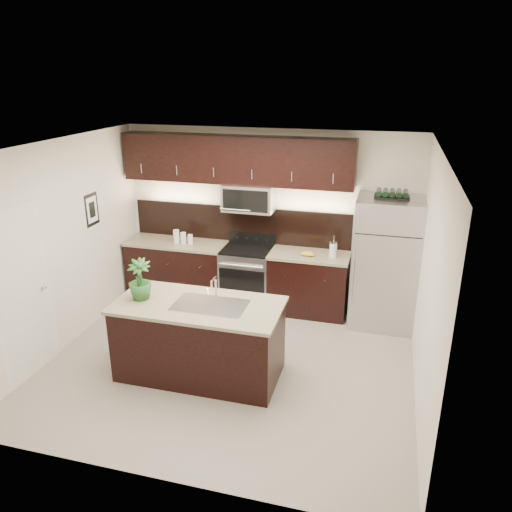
{
  "coord_description": "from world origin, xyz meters",
  "views": [
    {
      "loc": [
        1.75,
        -5.18,
        3.48
      ],
      "look_at": [
        0.2,
        0.55,
        1.27
      ],
      "focal_mm": 35.0,
      "sensor_mm": 36.0,
      "label": 1
    }
  ],
  "objects": [
    {
      "name": "plant",
      "position": [
        -0.97,
        -0.35,
        1.18
      ],
      "size": [
        0.34,
        0.34,
        0.49
      ],
      "primitive_type": "imported",
      "rotation": [
        0.0,
        0.0,
        0.28
      ],
      "color": "#255622",
      "rests_on": "island"
    },
    {
      "name": "upper_fixtures",
      "position": [
        -0.43,
        1.84,
        2.14
      ],
      "size": [
        3.49,
        0.4,
        1.66
      ],
      "color": "black",
      "rests_on": "counter_run"
    },
    {
      "name": "sink_faucet",
      "position": [
        -0.12,
        -0.3,
        0.96
      ],
      "size": [
        0.84,
        0.5,
        0.28
      ],
      "color": "silver",
      "rests_on": "island"
    },
    {
      "name": "wine_rack",
      "position": [
        1.8,
        1.63,
        1.92
      ],
      "size": [
        0.46,
        0.29,
        0.11
      ],
      "color": "black",
      "rests_on": "refrigerator"
    },
    {
      "name": "room_walls",
      "position": [
        -0.11,
        -0.04,
        1.7
      ],
      "size": [
        4.52,
        4.02,
        2.71
      ],
      "color": "silver",
      "rests_on": "ground"
    },
    {
      "name": "refrigerator",
      "position": [
        1.8,
        1.63,
        0.94
      ],
      "size": [
        0.9,
        0.81,
        1.87
      ],
      "primitive_type": "cube",
      "color": "#B2B2B7",
      "rests_on": "ground"
    },
    {
      "name": "french_press",
      "position": [
        1.06,
        1.64,
        1.06
      ],
      "size": [
        0.11,
        0.11,
        0.32
      ],
      "rotation": [
        0.0,
        0.0,
        0.3
      ],
      "color": "silver",
      "rests_on": "counter_run"
    },
    {
      "name": "ground",
      "position": [
        0.0,
        0.0,
        0.0
      ],
      "size": [
        4.5,
        4.5,
        0.0
      ],
      "primitive_type": "plane",
      "color": "gray",
      "rests_on": "ground"
    },
    {
      "name": "bananas",
      "position": [
        0.64,
        1.61,
        0.97
      ],
      "size": [
        0.21,
        0.17,
        0.06
      ],
      "primitive_type": "ellipsoid",
      "rotation": [
        0.0,
        0.0,
        -0.05
      ],
      "color": "gold",
      "rests_on": "counter_run"
    },
    {
      "name": "canisters",
      "position": [
        -1.3,
        1.64,
        1.03
      ],
      "size": [
        0.31,
        0.1,
        0.21
      ],
      "rotation": [
        0.0,
        0.0,
        0.05
      ],
      "color": "silver",
      "rests_on": "counter_run"
    },
    {
      "name": "counter_run",
      "position": [
        -0.46,
        1.69,
        0.47
      ],
      "size": [
        3.51,
        0.65,
        0.94
      ],
      "color": "black",
      "rests_on": "ground"
    },
    {
      "name": "island",
      "position": [
        -0.27,
        -0.31,
        0.47
      ],
      "size": [
        1.96,
        0.96,
        0.94
      ],
      "color": "black",
      "rests_on": "ground"
    }
  ]
}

